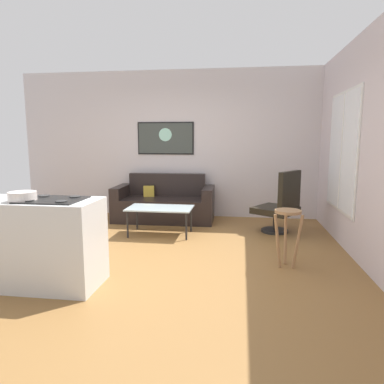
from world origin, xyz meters
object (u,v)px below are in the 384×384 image
at_px(coffee_table, 160,210).
at_px(bar_stool, 287,224).
at_px(couch, 165,205).
at_px(armchair, 281,205).
at_px(mixing_bowl, 22,197).
at_px(wall_painting, 166,138).

distance_m(coffee_table, bar_stool, 2.15).
distance_m(couch, coffee_table, 1.02).
distance_m(armchair, mixing_bowl, 3.77).
bearing_deg(coffee_table, couch, 98.67).
bearing_deg(coffee_table, bar_stool, -33.03).
bearing_deg(bar_stool, coffee_table, 146.97).
distance_m(couch, mixing_bowl, 3.30).
bearing_deg(bar_stool, armchair, 86.73).
distance_m(couch, armchair, 2.14).
height_order(couch, coffee_table, couch).
relative_size(armchair, bar_stool, 1.47).
xyz_separation_m(coffee_table, mixing_bowl, (-0.87, -2.16, 0.54)).
height_order(coffee_table, wall_painting, wall_painting).
xyz_separation_m(coffee_table, armchair, (1.89, 0.37, 0.06)).
bearing_deg(mixing_bowl, couch, 77.24).
bearing_deg(wall_painting, bar_stool, -52.32).
bearing_deg(wall_painting, mixing_bowl, -100.27).
xyz_separation_m(bar_stool, mixing_bowl, (-2.67, -0.99, 0.42)).
height_order(armchair, wall_painting, wall_painting).
xyz_separation_m(coffee_table, bar_stool, (1.80, -1.17, 0.12)).
height_order(couch, armchair, armchair).
bearing_deg(mixing_bowl, coffee_table, 68.11).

